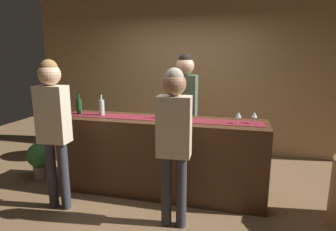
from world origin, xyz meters
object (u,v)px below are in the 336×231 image
at_px(wine_bottle_green, 79,106).
at_px(potted_plant_small, 40,158).
at_px(wine_glass_near_customer, 254,115).
at_px(wine_glass_mid_counter, 239,115).
at_px(customer_browsing, 53,119).
at_px(customer_sipping, 174,132).
at_px(wine_bottle_amber, 172,110).
at_px(bartender, 185,101).
at_px(potted_plant_tall, 58,131).
at_px(wine_bottle_clear, 102,107).

height_order(wine_bottle_green, potted_plant_small, wine_bottle_green).
relative_size(wine_glass_near_customer, wine_glass_mid_counter, 1.00).
distance_m(customer_browsing, potted_plant_small, 1.29).
height_order(wine_glass_mid_counter, customer_sipping, customer_sipping).
bearing_deg(wine_glass_mid_counter, wine_bottle_amber, 175.47).
relative_size(wine_glass_mid_counter, customer_sipping, 0.09).
height_order(wine_glass_near_customer, potted_plant_small, wine_glass_near_customer).
distance_m(wine_bottle_amber, bartender, 0.55).
bearing_deg(potted_plant_tall, wine_bottle_green, -40.68).
xyz_separation_m(customer_sipping, potted_plant_small, (-2.18, 0.69, -0.72)).
bearing_deg(wine_glass_mid_counter, potted_plant_small, 179.44).
bearing_deg(customer_browsing, wine_bottle_green, 94.51).
xyz_separation_m(wine_glass_near_customer, potted_plant_small, (-2.98, -0.02, -0.80)).
bearing_deg(wine_bottle_clear, wine_glass_mid_counter, -1.43).
height_order(customer_sipping, customer_browsing, customer_browsing).
relative_size(customer_sipping, potted_plant_tall, 1.96).
distance_m(wine_glass_mid_counter, bartender, 0.98).
bearing_deg(potted_plant_small, bartender, 15.92).
height_order(customer_sipping, potted_plant_tall, customer_sipping).
xyz_separation_m(customer_sipping, customer_browsing, (-1.41, 0.02, 0.06)).
relative_size(wine_glass_mid_counter, potted_plant_tall, 0.17).
distance_m(wine_bottle_green, wine_glass_mid_counter, 2.11).
xyz_separation_m(wine_glass_near_customer, bartender, (-0.94, 0.57, 0.03)).
bearing_deg(wine_glass_near_customer, wine_glass_mid_counter, -165.85).
relative_size(wine_bottle_green, potted_plant_tall, 0.35).
relative_size(wine_bottle_amber, wine_bottle_clear, 1.00).
height_order(wine_glass_near_customer, customer_sipping, customer_sipping).
bearing_deg(wine_glass_near_customer, wine_bottle_amber, 178.88).
bearing_deg(customer_browsing, customer_sipping, -3.31).
height_order(bartender, potted_plant_small, bartender).
bearing_deg(wine_bottle_amber, potted_plant_small, -178.92).
xyz_separation_m(wine_bottle_amber, wine_glass_mid_counter, (0.82, -0.06, -0.01)).
height_order(wine_bottle_amber, wine_bottle_clear, same).
bearing_deg(wine_glass_near_customer, bartender, 148.94).
distance_m(wine_glass_near_customer, potted_plant_small, 3.09).
distance_m(wine_glass_near_customer, bartender, 1.10).
xyz_separation_m(wine_bottle_green, wine_glass_near_customer, (2.29, 0.01, -0.01)).
xyz_separation_m(wine_glass_mid_counter, potted_plant_small, (-2.81, 0.03, -0.80)).
bearing_deg(wine_bottle_green, bartender, 22.97).
bearing_deg(potted_plant_tall, customer_sipping, -31.85).
bearing_deg(potted_plant_tall, bartender, -6.05).
distance_m(wine_bottle_green, customer_browsing, 0.68).
bearing_deg(wine_bottle_green, wine_bottle_amber, 1.18).
xyz_separation_m(wine_glass_mid_counter, customer_sipping, (-0.62, -0.66, -0.07)).
bearing_deg(customer_sipping, wine_bottle_amber, 102.02).
relative_size(bartender, potted_plant_tall, 2.12).
bearing_deg(bartender, wine_glass_near_customer, 151.31).
height_order(bartender, potted_plant_tall, bartender).
bearing_deg(bartender, wine_bottle_clear, 31.41).
bearing_deg(potted_plant_small, wine_bottle_amber, 1.08).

